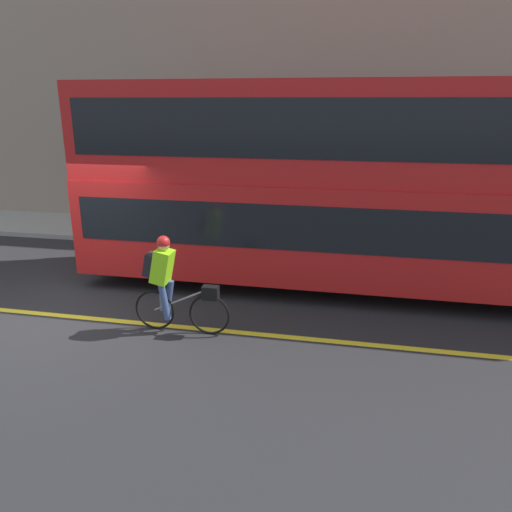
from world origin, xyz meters
The scene contains 8 objects.
ground_plane centered at (0.00, 0.00, 0.00)m, with size 80.00×80.00×0.00m, color #232326.
road_center_line centered at (0.00, -0.08, 0.00)m, with size 50.00×0.14×0.01m, color yellow.
sidewalk_curb centered at (0.00, 5.71, 0.06)m, with size 60.00×2.48×0.13m.
building_facade centered at (0.00, 7.10, 4.60)m, with size 60.00×0.30×9.20m.
bus centered at (5.19, 2.41, 2.22)m, with size 11.08×2.48×3.99m.
cyclist_on_bike centered at (2.20, -0.23, 0.87)m, with size 1.62×0.32×1.62m.
trash_bin centered at (7.12, 5.58, 0.57)m, with size 0.48×0.48×0.88m.
street_sign_post centered at (5.88, 5.58, 1.61)m, with size 0.36×0.09×2.66m.
Camera 1 is at (5.10, -7.28, 3.64)m, focal length 35.00 mm.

